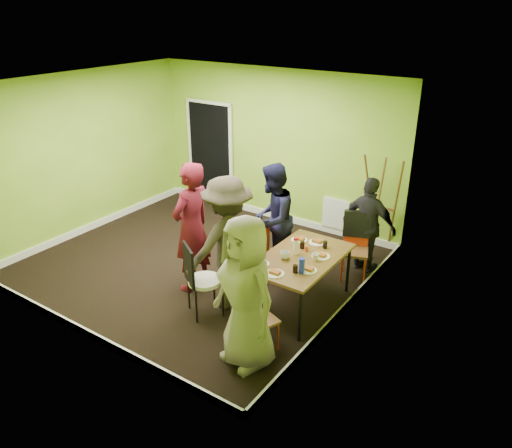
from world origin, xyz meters
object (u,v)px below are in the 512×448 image
at_px(chair_left_near, 245,270).
at_px(dining_table, 301,260).
at_px(chair_back_end, 357,231).
at_px(thermos, 296,247).
at_px(easel, 381,206).
at_px(chair_left_far, 273,249).
at_px(person_left_near, 228,243).
at_px(person_left_far, 272,219).
at_px(blue_bottle, 302,266).
at_px(chair_front_end, 256,316).
at_px(chair_bentwood, 199,276).
at_px(person_standing, 192,228).
at_px(orange_bottle, 307,249).
at_px(person_front_end, 246,293).
at_px(person_back_end, 369,225).

bearing_deg(chair_left_near, dining_table, 135.18).
height_order(chair_back_end, thermos, chair_back_end).
bearing_deg(easel, chair_left_far, -118.88).
relative_size(easel, person_left_near, 0.90).
distance_m(thermos, person_left_far, 0.97).
xyz_separation_m(chair_back_end, blue_bottle, (-0.02, -1.64, 0.15)).
distance_m(chair_front_end, chair_bentwood, 1.06).
bearing_deg(person_standing, dining_table, 107.04).
xyz_separation_m(blue_bottle, orange_bottle, (-0.23, 0.55, -0.07)).
height_order(chair_left_far, person_left_far, person_left_far).
bearing_deg(person_standing, easel, 146.52).
relative_size(chair_left_far, person_front_end, 0.47).
xyz_separation_m(easel, person_standing, (-1.77, -2.57, 0.13)).
bearing_deg(person_standing, orange_bottle, 113.22).
bearing_deg(chair_back_end, chair_left_far, 21.67).
relative_size(thermos, person_front_end, 0.12).
height_order(dining_table, blue_bottle, blue_bottle).
height_order(chair_left_near, orange_bottle, chair_left_near).
bearing_deg(chair_left_near, person_front_end, 54.53).
relative_size(dining_table, chair_front_end, 1.77).
distance_m(blue_bottle, person_left_near, 1.06).
bearing_deg(easel, chair_bentwood, -112.23).
relative_size(person_standing, person_front_end, 1.04).
bearing_deg(dining_table, chair_back_end, 79.41).
height_order(dining_table, person_back_end, person_back_end).
relative_size(chair_left_far, person_back_end, 0.57).
bearing_deg(thermos, easel, 80.40).
height_order(person_standing, person_front_end, person_standing).
bearing_deg(chair_back_end, orange_bottle, 55.89).
height_order(chair_left_far, blue_bottle, blue_bottle).
distance_m(chair_left_far, chair_front_end, 1.71).
distance_m(chair_left_near, blue_bottle, 0.96).
distance_m(chair_bentwood, person_left_far, 1.59).
bearing_deg(blue_bottle, chair_bentwood, -155.71).
xyz_separation_m(dining_table, person_front_end, (0.06, -1.35, 0.21)).
bearing_deg(person_left_near, thermos, 147.34).
xyz_separation_m(chair_bentwood, orange_bottle, (0.97, 1.10, 0.22)).
xyz_separation_m(blue_bottle, person_back_end, (0.13, 1.82, -0.10)).
bearing_deg(thermos, chair_front_end, -82.87).
relative_size(chair_back_end, person_back_end, 0.66).
bearing_deg(chair_bentwood, chair_front_end, 21.11).
xyz_separation_m(person_standing, person_back_end, (1.86, 1.88, -0.20)).
bearing_deg(person_standing, chair_bentwood, 48.07).
distance_m(chair_front_end, person_front_end, 0.48).
height_order(chair_left_near, easel, easel).
height_order(blue_bottle, person_left_far, person_left_far).
bearing_deg(orange_bottle, person_left_near, -140.32).
height_order(chair_front_end, person_back_end, person_back_end).
height_order(thermos, person_back_end, person_back_end).
height_order(chair_left_near, blue_bottle, blue_bottle).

